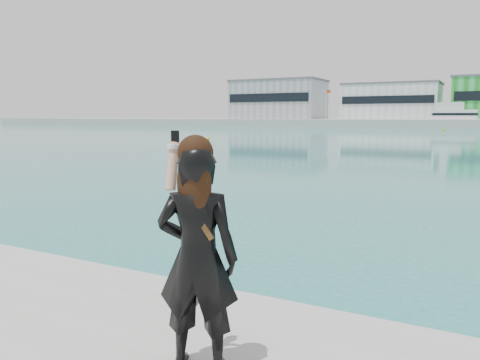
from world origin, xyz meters
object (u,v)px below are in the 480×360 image
object	(u,v)px
motor_yacht	(456,119)
buoy_extra	(208,140)
buoy_far	(444,131)
woman	(197,251)

from	to	relation	value
motor_yacht	buoy_extra	xyz separation A→B (m)	(-21.89, -71.84, -2.18)
motor_yacht	buoy_far	distance (m)	18.60
motor_yacht	buoy_extra	world-z (taller)	motor_yacht
motor_yacht	buoy_extra	bearing A→B (deg)	-115.70
woman	buoy_far	bearing A→B (deg)	-104.34
buoy_far	buoy_extra	distance (m)	57.34
buoy_extra	woman	size ratio (longest dim) A/B	0.27
buoy_far	woman	bearing A→B (deg)	-86.51
buoy_extra	woman	xyz separation A→B (m)	(26.80, -43.21, 1.74)
woman	buoy_extra	bearing A→B (deg)	-76.02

